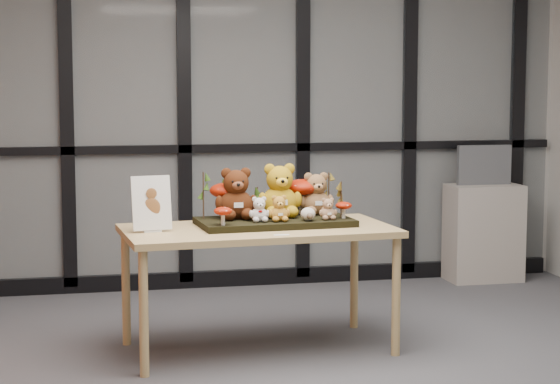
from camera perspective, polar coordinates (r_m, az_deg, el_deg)
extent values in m
plane|color=#49494E|center=(5.42, 2.70, -10.55)|extent=(5.00, 5.00, 0.00)
plane|color=#AEABA4|center=(7.62, -2.07, 5.14)|extent=(5.00, 0.00, 5.00)
cube|color=#2D383F|center=(7.59, -2.03, 5.14)|extent=(4.90, 0.02, 2.70)
cube|color=black|center=(7.74, -1.99, -4.82)|extent=(4.90, 0.06, 0.12)
cube|color=black|center=(7.61, -2.02, 2.50)|extent=(4.90, 0.06, 0.06)
cube|color=black|center=(7.47, -11.93, 4.97)|extent=(0.10, 0.06, 2.70)
cube|color=black|center=(7.52, -5.42, 5.10)|extent=(0.10, 0.06, 2.70)
cube|color=black|center=(7.68, 1.29, 5.16)|extent=(0.10, 0.06, 2.70)
cube|color=black|center=(7.92, 7.31, 5.15)|extent=(0.10, 0.06, 2.70)
cube|color=black|center=(8.27, 13.22, 5.09)|extent=(0.10, 0.06, 2.70)
cube|color=tan|center=(5.84, -1.24, -2.20)|extent=(1.60, 0.89, 0.04)
cylinder|color=tan|center=(5.44, -7.68, -6.81)|extent=(0.05, 0.05, 0.68)
cylinder|color=tan|center=(6.08, -8.66, -5.37)|extent=(0.05, 0.05, 0.68)
cylinder|color=tan|center=(5.83, 6.55, -5.87)|extent=(0.05, 0.05, 0.68)
cylinder|color=tan|center=(6.44, 4.20, -4.65)|extent=(0.05, 0.05, 0.68)
cube|color=black|center=(5.92, -0.30, -1.70)|extent=(0.92, 0.51, 0.04)
cube|color=silver|center=(5.72, -7.22, -2.18)|extent=(0.11, 0.07, 0.01)
cube|color=white|center=(5.70, -7.24, -0.62)|extent=(0.23, 0.09, 0.30)
ellipsoid|color=brown|center=(5.70, -7.23, -0.88)|extent=(0.10, 0.01, 0.11)
ellipsoid|color=brown|center=(5.69, -7.25, -0.08)|extent=(0.06, 0.01, 0.06)
cube|color=white|center=(5.55, 0.09, -2.44)|extent=(0.09, 0.03, 0.00)
cube|color=#9B938A|center=(8.03, 11.38, -2.26)|extent=(0.56, 0.33, 0.75)
cube|color=#52555A|center=(7.98, 11.41, 1.51)|extent=(0.43, 0.05, 0.31)
cube|color=black|center=(7.96, 11.47, 1.49)|extent=(0.38, 0.00, 0.25)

